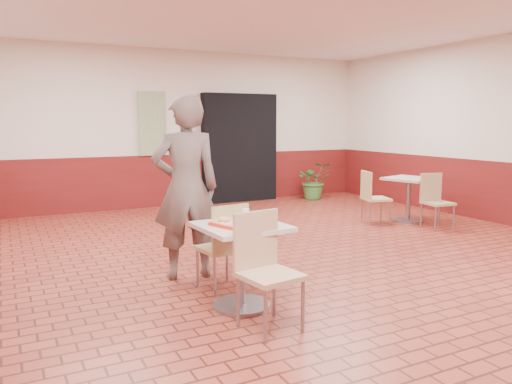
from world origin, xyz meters
name	(u,v)px	position (x,y,z in m)	size (l,w,h in m)	color
room_shell	(332,135)	(0.00, 0.00, 1.50)	(8.01, 10.01, 3.01)	maroon
wainscot_band	(330,227)	(0.00, 0.00, 0.50)	(8.00, 10.00, 1.00)	#5F1312
corridor_doorway	(240,148)	(1.20, 4.88, 1.10)	(1.60, 0.22, 2.20)	black
promo_poster	(152,124)	(-0.60, 4.94, 1.60)	(0.50, 0.03, 1.20)	gray
main_table	(241,252)	(-1.32, -0.52, 0.51)	(0.71, 0.71, 0.75)	beige
chair_main_front	(264,264)	(-1.34, -0.99, 0.52)	(0.49, 0.49, 0.93)	tan
chair_main_back	(225,243)	(-1.28, -0.06, 0.48)	(0.45, 0.45, 0.87)	tan
customer	(186,188)	(-1.46, 0.52, 0.96)	(0.70, 0.46, 1.92)	#64554D
serving_tray	(241,223)	(-1.32, -0.52, 0.77)	(0.46, 0.36, 0.03)	red
ring_donut	(224,219)	(-1.45, -0.44, 0.80)	(0.11, 0.11, 0.03)	#EEA257
long_john_donut	(252,218)	(-1.23, -0.55, 0.80)	(0.17, 0.13, 0.05)	#D27B3D
paper_cup	(246,213)	(-1.22, -0.41, 0.82)	(0.07, 0.07, 0.09)	white
second_table	(409,192)	(2.79, 1.71, 0.49)	(0.69, 0.69, 0.73)	#B7A693
chair_second_left	(372,194)	(2.13, 1.83, 0.48)	(0.49, 0.49, 0.85)	tan
chair_second_front	(435,198)	(2.78, 1.14, 0.47)	(0.44, 0.44, 0.85)	tan
potted_plant	(314,180)	(2.72, 4.40, 0.40)	(0.72, 0.62, 0.80)	#39732E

